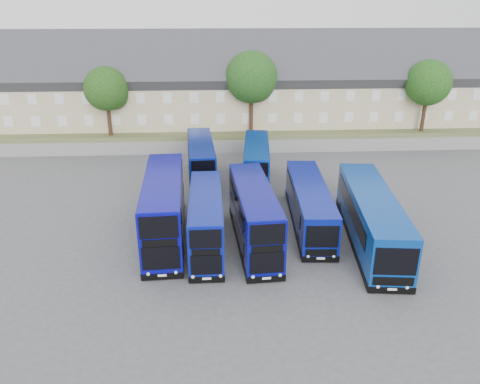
% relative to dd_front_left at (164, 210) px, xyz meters
% --- Properties ---
extents(ground, '(120.00, 120.00, 0.00)m').
position_rel_dd_front_left_xyz_m(ground, '(5.92, -3.66, -2.27)').
color(ground, '#4D4D53').
rests_on(ground, ground).
extents(retaining_wall, '(70.00, 0.40, 1.50)m').
position_rel_dd_front_left_xyz_m(retaining_wall, '(5.92, 20.34, -1.52)').
color(retaining_wall, slate).
rests_on(retaining_wall, ground).
extents(earth_bank, '(80.00, 20.00, 2.00)m').
position_rel_dd_front_left_xyz_m(earth_bank, '(5.92, 30.34, -1.27)').
color(earth_bank, '#50542F').
rests_on(earth_bank, ground).
extents(terrace_row, '(60.00, 10.40, 11.20)m').
position_rel_dd_front_left_xyz_m(terrace_row, '(8.93, 26.34, 4.32)').
color(terrace_row, tan).
rests_on(terrace_row, earth_bank).
extents(dd_front_left, '(3.28, 11.76, 4.63)m').
position_rel_dd_front_left_xyz_m(dd_front_left, '(0.00, 0.00, 0.00)').
color(dd_front_left, '#08078D').
rests_on(dd_front_left, ground).
extents(dd_front_mid, '(2.36, 9.84, 3.90)m').
position_rel_dd_front_left_xyz_m(dd_front_mid, '(3.03, -1.41, -0.36)').
color(dd_front_mid, '#07158B').
rests_on(dd_front_mid, ground).
extents(dd_front_right, '(3.17, 10.82, 4.24)m').
position_rel_dd_front_left_xyz_m(dd_front_right, '(6.40, -1.14, -0.19)').
color(dd_front_right, '#070A82').
rests_on(dd_front_right, ground).
extents(dd_rear_left, '(2.99, 10.28, 4.03)m').
position_rel_dd_front_left_xyz_m(dd_rear_left, '(2.38, 11.20, -0.30)').
color(dd_rear_left, navy).
rests_on(dd_rear_left, ground).
extents(dd_rear_right, '(3.14, 10.05, 3.93)m').
position_rel_dd_front_left_xyz_m(dd_rear_right, '(7.59, 10.54, -0.35)').
color(dd_rear_right, '#082F9A').
rests_on(dd_rear_right, ground).
extents(coach_east_a, '(3.10, 11.98, 3.24)m').
position_rel_dd_front_left_xyz_m(coach_east_a, '(10.91, 1.64, -0.68)').
color(coach_east_a, '#071691').
rests_on(coach_east_a, ground).
extents(coach_east_b, '(4.20, 13.66, 3.68)m').
position_rel_dd_front_left_xyz_m(coach_east_b, '(14.77, -1.37, -0.47)').
color(coach_east_b, '#083997').
rests_on(coach_east_b, ground).
extents(tree_west, '(4.80, 4.80, 7.65)m').
position_rel_dd_front_left_xyz_m(tree_west, '(-7.93, 21.44, 4.78)').
color(tree_west, '#382314').
rests_on(tree_west, earth_bank).
extents(tree_mid, '(5.76, 5.76, 9.18)m').
position_rel_dd_front_left_xyz_m(tree_mid, '(8.07, 21.94, 5.79)').
color(tree_mid, '#382314').
rests_on(tree_mid, earth_bank).
extents(tree_east, '(5.12, 5.12, 8.16)m').
position_rel_dd_front_left_xyz_m(tree_east, '(28.07, 21.44, 5.11)').
color(tree_east, '#382314').
rests_on(tree_east, earth_bank).
extents(tree_far, '(5.44, 5.44, 8.67)m').
position_rel_dd_front_left_xyz_m(tree_far, '(34.07, 28.44, 5.45)').
color(tree_far, '#382314').
rests_on(tree_far, earth_bank).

